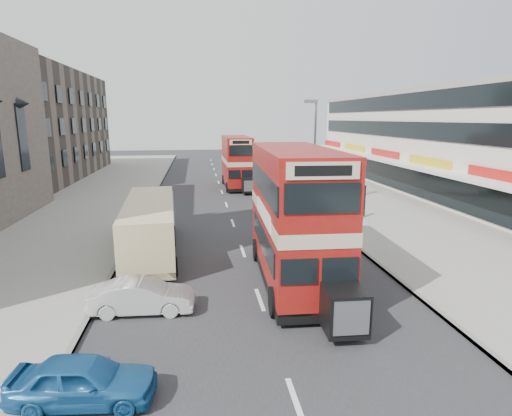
{
  "coord_description": "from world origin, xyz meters",
  "views": [
    {
      "loc": [
        -2.22,
        -12.67,
        6.81
      ],
      "look_at": [
        0.55,
        6.89,
        2.53
      ],
      "focal_mm": 29.24,
      "sensor_mm": 36.0,
      "label": 1
    }
  ],
  "objects_px": {
    "car_right_c": "(265,173)",
    "pedestrian_far": "(307,174)",
    "pedestrian_near": "(359,206)",
    "street_lamp": "(314,145)",
    "cyclist": "(291,199)",
    "car_left_near": "(83,380)",
    "car_left_front": "(142,296)",
    "bus_main": "(295,215)",
    "bus_second": "(237,162)",
    "coach": "(150,225)",
    "car_right_b": "(290,193)",
    "car_right_a": "(292,205)"
  },
  "relations": [
    {
      "from": "street_lamp",
      "to": "car_right_a",
      "type": "xyz_separation_m",
      "value": [
        -2.02,
        -1.8,
        -4.14
      ]
    },
    {
      "from": "bus_second",
      "to": "car_left_near",
      "type": "distance_m",
      "value": 32.4
    },
    {
      "from": "bus_main",
      "to": "pedestrian_near",
      "type": "xyz_separation_m",
      "value": [
        6.85,
        10.09,
        -1.92
      ]
    },
    {
      "from": "street_lamp",
      "to": "pedestrian_far",
      "type": "bearing_deg",
      "value": 76.97
    },
    {
      "from": "car_right_a",
      "to": "car_right_c",
      "type": "relative_size",
      "value": 1.05
    },
    {
      "from": "car_left_near",
      "to": "car_left_front",
      "type": "height_order",
      "value": "car_left_front"
    },
    {
      "from": "pedestrian_far",
      "to": "cyclist",
      "type": "distance_m",
      "value": 12.13
    },
    {
      "from": "car_left_front",
      "to": "cyclist",
      "type": "bearing_deg",
      "value": -25.71
    },
    {
      "from": "pedestrian_near",
      "to": "pedestrian_far",
      "type": "xyz_separation_m",
      "value": [
        0.69,
        16.07,
        0.05
      ]
    },
    {
      "from": "car_left_near",
      "to": "car_right_c",
      "type": "height_order",
      "value": "car_right_c"
    },
    {
      "from": "bus_second",
      "to": "coach",
      "type": "relative_size",
      "value": 0.92
    },
    {
      "from": "bus_main",
      "to": "car_left_front",
      "type": "bearing_deg",
      "value": 21.61
    },
    {
      "from": "bus_second",
      "to": "car_left_near",
      "type": "bearing_deg",
      "value": 77.48
    },
    {
      "from": "car_right_c",
      "to": "pedestrian_near",
      "type": "bearing_deg",
      "value": 1.99
    },
    {
      "from": "bus_second",
      "to": "car_right_b",
      "type": "distance_m",
      "value": 8.72
    },
    {
      "from": "car_right_b",
      "to": "car_right_c",
      "type": "height_order",
      "value": "car_right_c"
    },
    {
      "from": "car_right_a",
      "to": "cyclist",
      "type": "relative_size",
      "value": 2.31
    },
    {
      "from": "car_left_front",
      "to": "car_right_c",
      "type": "height_order",
      "value": "car_right_c"
    },
    {
      "from": "car_left_front",
      "to": "bus_second",
      "type": "bearing_deg",
      "value": -9.51
    },
    {
      "from": "street_lamp",
      "to": "car_right_b",
      "type": "height_order",
      "value": "street_lamp"
    },
    {
      "from": "car_right_c",
      "to": "car_left_front",
      "type": "bearing_deg",
      "value": -24.46
    },
    {
      "from": "car_right_a",
      "to": "car_right_b",
      "type": "relative_size",
      "value": 0.91
    },
    {
      "from": "street_lamp",
      "to": "car_right_c",
      "type": "height_order",
      "value": "street_lamp"
    },
    {
      "from": "street_lamp",
      "to": "car_left_front",
      "type": "bearing_deg",
      "value": -123.34
    },
    {
      "from": "street_lamp",
      "to": "pedestrian_near",
      "type": "xyz_separation_m",
      "value": [
        2.05,
        -4.24,
        -3.84
      ]
    },
    {
      "from": "car_left_front",
      "to": "car_right_c",
      "type": "distance_m",
      "value": 33.06
    },
    {
      "from": "car_left_front",
      "to": "pedestrian_far",
      "type": "relative_size",
      "value": 2.14
    },
    {
      "from": "street_lamp",
      "to": "bus_second",
      "type": "relative_size",
      "value": 0.92
    },
    {
      "from": "street_lamp",
      "to": "car_right_c",
      "type": "bearing_deg",
      "value": 94.6
    },
    {
      "from": "car_right_c",
      "to": "pedestrian_near",
      "type": "height_order",
      "value": "pedestrian_near"
    },
    {
      "from": "car_left_front",
      "to": "pedestrian_far",
      "type": "height_order",
      "value": "pedestrian_far"
    },
    {
      "from": "coach",
      "to": "car_right_c",
      "type": "height_order",
      "value": "coach"
    },
    {
      "from": "street_lamp",
      "to": "cyclist",
      "type": "relative_size",
      "value": 4.24
    },
    {
      "from": "car_right_c",
      "to": "pedestrian_far",
      "type": "distance_m",
      "value": 5.2
    },
    {
      "from": "bus_second",
      "to": "car_right_c",
      "type": "xyz_separation_m",
      "value": [
        3.63,
        4.77,
        -1.84
      ]
    },
    {
      "from": "car_left_near",
      "to": "pedestrian_far",
      "type": "bearing_deg",
      "value": -17.76
    },
    {
      "from": "coach",
      "to": "pedestrian_near",
      "type": "bearing_deg",
      "value": 18.09
    },
    {
      "from": "car_right_c",
      "to": "cyclist",
      "type": "xyz_separation_m",
      "value": [
        -0.32,
        -14.7,
        -0.09
      ]
    },
    {
      "from": "street_lamp",
      "to": "car_left_front",
      "type": "height_order",
      "value": "street_lamp"
    },
    {
      "from": "car_left_front",
      "to": "car_right_b",
      "type": "distance_m",
      "value": 21.49
    },
    {
      "from": "bus_second",
      "to": "pedestrian_near",
      "type": "height_order",
      "value": "bus_second"
    },
    {
      "from": "bus_main",
      "to": "pedestrian_near",
      "type": "relative_size",
      "value": 6.25
    },
    {
      "from": "bus_main",
      "to": "cyclist",
      "type": "relative_size",
      "value": 5.2
    },
    {
      "from": "cyclist",
      "to": "coach",
      "type": "bearing_deg",
      "value": -137.08
    },
    {
      "from": "coach",
      "to": "pedestrian_far",
      "type": "distance_m",
      "value": 25.51
    },
    {
      "from": "pedestrian_far",
      "to": "street_lamp",
      "type": "bearing_deg",
      "value": -122.27
    },
    {
      "from": "car_right_b",
      "to": "cyclist",
      "type": "bearing_deg",
      "value": -8.19
    },
    {
      "from": "coach",
      "to": "pedestrian_far",
      "type": "height_order",
      "value": "coach"
    },
    {
      "from": "car_right_b",
      "to": "pedestrian_near",
      "type": "height_order",
      "value": "pedestrian_near"
    },
    {
      "from": "car_right_b",
      "to": "car_right_c",
      "type": "xyz_separation_m",
      "value": [
        -0.07,
        12.44,
        0.04
      ]
    }
  ]
}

